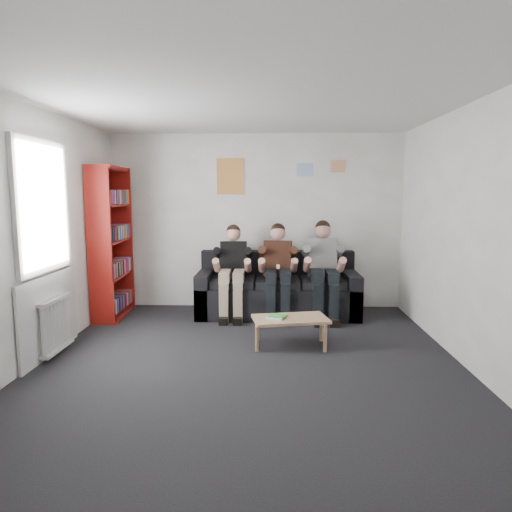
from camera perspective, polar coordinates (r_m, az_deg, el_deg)
The scene contains 14 objects.
room_shell at distance 4.66m, azimuth -0.95°, elevation 2.44°, with size 5.00×5.00×5.00m.
sofa at distance 6.84m, azimuth 2.70°, elevation -4.51°, with size 2.35×0.96×0.91m.
bookshelf at distance 6.88m, azimuth -17.56°, elevation 1.59°, with size 0.32×0.97×2.17m.
coffee_table at distance 5.42m, azimuth 4.31°, elevation -8.10°, with size 0.86×0.47×0.34m.
game_cases at distance 5.37m, azimuth 2.59°, elevation -7.60°, with size 0.22×0.18×0.03m.
person_left at distance 6.60m, azimuth -2.95°, elevation -1.89°, with size 0.39×0.84×1.34m.
person_middle at distance 6.57m, azimuth 2.75°, elevation -1.86°, with size 0.40×0.86×1.36m.
person_right at distance 6.61m, azimuth 8.43°, elevation -1.73°, with size 0.42×0.91×1.40m.
radiator at distance 5.57m, azimuth -23.71°, elevation -7.80°, with size 0.10×0.64×0.60m.
window at distance 5.47m, azimuth -24.79°, elevation -0.87°, with size 0.05×1.30×2.36m.
poster_large at distance 7.15m, azimuth -3.22°, elevation 9.92°, with size 0.42×0.01×0.55m, color gold.
poster_blue at distance 7.15m, azimuth 6.16°, elevation 10.69°, with size 0.25×0.01×0.20m, color #3D8CD2.
poster_pink at distance 7.20m, azimuth 10.21°, elevation 10.99°, with size 0.22×0.01×0.18m, color #D64289.
poster_sign at distance 7.24m, azimuth -8.07°, elevation 11.41°, with size 0.20×0.01×0.14m, color silver.
Camera 1 is at (0.23, -4.63, 1.78)m, focal length 32.00 mm.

